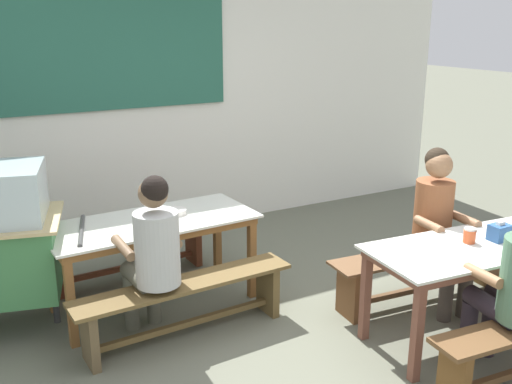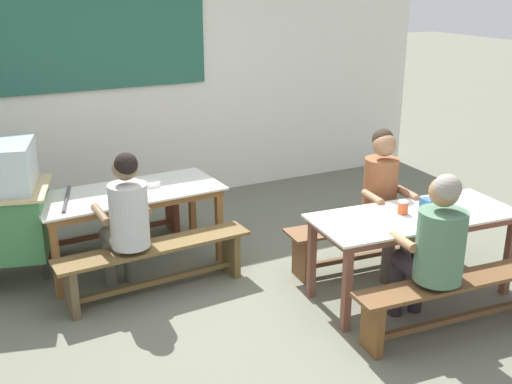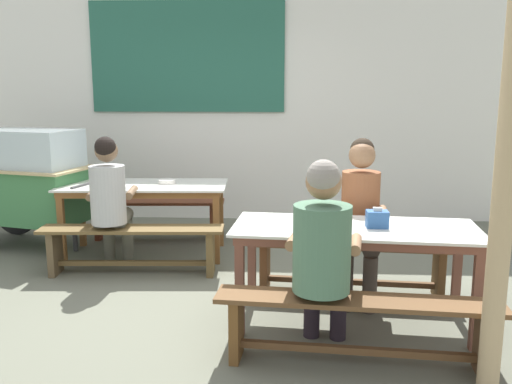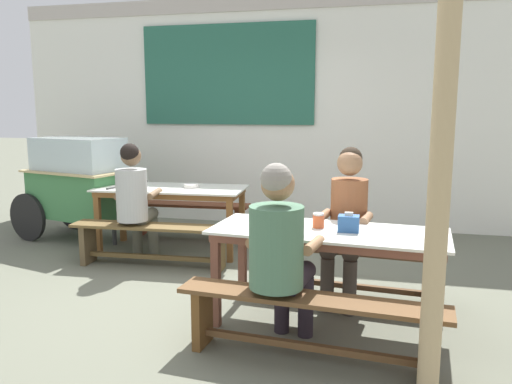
{
  "view_description": "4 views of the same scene",
  "coord_description": "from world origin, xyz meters",
  "px_view_note": "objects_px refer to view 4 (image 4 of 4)",
  "views": [
    {
      "loc": [
        -2.15,
        -3.06,
        2.27
      ],
      "look_at": [
        -0.14,
        0.6,
        1.02
      ],
      "focal_mm": 40.86,
      "sensor_mm": 36.0,
      "label": 1
    },
    {
      "loc": [
        -2.11,
        -3.98,
        2.55
      ],
      "look_at": [
        0.1,
        0.37,
        0.83
      ],
      "focal_mm": 42.93,
      "sensor_mm": 36.0,
      "label": 2
    },
    {
      "loc": [
        0.63,
        -4.19,
        1.69
      ],
      "look_at": [
        0.39,
        0.37,
        0.81
      ],
      "focal_mm": 38.37,
      "sensor_mm": 36.0,
      "label": 3
    },
    {
      "loc": [
        1.46,
        -4.09,
        1.61
      ],
      "look_at": [
        0.3,
        0.75,
        0.79
      ],
      "focal_mm": 35.64,
      "sensor_mm": 36.0,
      "label": 4
    }
  ],
  "objects_px": {
    "bench_near_front": "(309,317)",
    "food_cart": "(78,181)",
    "person_left_back_turned": "(134,197)",
    "tissue_box": "(349,223)",
    "bench_far_front": "(152,238)",
    "bench_near_back": "(340,264)",
    "person_right_near_table": "(347,216)",
    "wooden_support_post": "(438,212)",
    "person_near_front": "(280,247)",
    "dining_table_near": "(328,240)",
    "condiment_jar": "(318,220)",
    "dining_table_far": "(171,194)",
    "bench_far_back": "(189,214)",
    "soup_bowl": "(192,186)"
  },
  "relations": [
    {
      "from": "bench_near_back",
      "to": "wooden_support_post",
      "type": "bearing_deg",
      "value": -67.74
    },
    {
      "from": "food_cart",
      "to": "tissue_box",
      "type": "bearing_deg",
      "value": -28.67
    },
    {
      "from": "bench_near_back",
      "to": "tissue_box",
      "type": "xyz_separation_m",
      "value": [
        0.1,
        -0.62,
        0.5
      ]
    },
    {
      "from": "person_left_back_turned",
      "to": "tissue_box",
      "type": "relative_size",
      "value": 8.54
    },
    {
      "from": "person_near_front",
      "to": "bench_near_front",
      "type": "bearing_deg",
      "value": -21.83
    },
    {
      "from": "soup_bowl",
      "to": "wooden_support_post",
      "type": "xyz_separation_m",
      "value": [
        2.34,
        -2.52,
        0.32
      ]
    },
    {
      "from": "person_near_front",
      "to": "dining_table_far",
      "type": "bearing_deg",
      "value": 127.76
    },
    {
      "from": "dining_table_near",
      "to": "bench_near_back",
      "type": "xyz_separation_m",
      "value": [
        0.05,
        0.6,
        -0.37
      ]
    },
    {
      "from": "person_right_near_table",
      "to": "person_near_front",
      "type": "xyz_separation_m",
      "value": [
        -0.37,
        -1.05,
        -0.0
      ]
    },
    {
      "from": "bench_near_back",
      "to": "person_left_back_turned",
      "type": "distance_m",
      "value": 2.23
    },
    {
      "from": "bench_far_front",
      "to": "condiment_jar",
      "type": "xyz_separation_m",
      "value": [
        1.8,
        -0.95,
        0.48
      ]
    },
    {
      "from": "person_right_near_table",
      "to": "wooden_support_post",
      "type": "height_order",
      "value": "wooden_support_post"
    },
    {
      "from": "person_right_near_table",
      "to": "bench_far_front",
      "type": "bearing_deg",
      "value": 166.51
    },
    {
      "from": "bench_far_front",
      "to": "bench_near_back",
      "type": "bearing_deg",
      "value": -11.72
    },
    {
      "from": "dining_table_near",
      "to": "condiment_jar",
      "type": "distance_m",
      "value": 0.16
    },
    {
      "from": "soup_bowl",
      "to": "bench_near_front",
      "type": "bearing_deg",
      "value": -54.16
    },
    {
      "from": "bench_far_back",
      "to": "person_left_back_turned",
      "type": "height_order",
      "value": "person_left_back_turned"
    },
    {
      "from": "bench_near_front",
      "to": "bench_far_front",
      "type": "bearing_deg",
      "value": 138.65
    },
    {
      "from": "bench_near_front",
      "to": "person_near_front",
      "type": "relative_size",
      "value": 1.36
    },
    {
      "from": "bench_near_front",
      "to": "food_cart",
      "type": "height_order",
      "value": "food_cart"
    },
    {
      "from": "bench_near_back",
      "to": "condiment_jar",
      "type": "relative_size",
      "value": 15.22
    },
    {
      "from": "person_near_front",
      "to": "bench_far_front",
      "type": "bearing_deg",
      "value": 136.71
    },
    {
      "from": "bench_far_front",
      "to": "bench_near_front",
      "type": "bearing_deg",
      "value": -41.35
    },
    {
      "from": "bench_far_front",
      "to": "tissue_box",
      "type": "bearing_deg",
      "value": -26.7
    },
    {
      "from": "dining_table_far",
      "to": "soup_bowl",
      "type": "distance_m",
      "value": 0.25
    },
    {
      "from": "food_cart",
      "to": "person_near_front",
      "type": "bearing_deg",
      "value": -38.43
    },
    {
      "from": "bench_far_front",
      "to": "condiment_jar",
      "type": "bearing_deg",
      "value": -27.77
    },
    {
      "from": "dining_table_far",
      "to": "wooden_support_post",
      "type": "distance_m",
      "value": 3.59
    },
    {
      "from": "bench_far_back",
      "to": "soup_bowl",
      "type": "distance_m",
      "value": 0.76
    },
    {
      "from": "dining_table_near",
      "to": "person_near_front",
      "type": "relative_size",
      "value": 1.37
    },
    {
      "from": "food_cart",
      "to": "tissue_box",
      "type": "relative_size",
      "value": 11.74
    },
    {
      "from": "bench_far_back",
      "to": "bench_near_front",
      "type": "relative_size",
      "value": 0.89
    },
    {
      "from": "bench_far_front",
      "to": "person_near_front",
      "type": "distance_m",
      "value": 2.26
    },
    {
      "from": "person_right_near_table",
      "to": "person_left_back_turned",
      "type": "bearing_deg",
      "value": 166.35
    },
    {
      "from": "tissue_box",
      "to": "condiment_jar",
      "type": "xyz_separation_m",
      "value": [
        -0.23,
        0.07,
        -0.01
      ]
    },
    {
      "from": "bench_far_back",
      "to": "person_right_near_table",
      "type": "xyz_separation_m",
      "value": [
        2.05,
        -1.69,
        0.43
      ]
    },
    {
      "from": "person_right_near_table",
      "to": "wooden_support_post",
      "type": "relative_size",
      "value": 0.61
    },
    {
      "from": "person_right_near_table",
      "to": "soup_bowl",
      "type": "distance_m",
      "value": 2.12
    },
    {
      "from": "food_cart",
      "to": "person_right_near_table",
      "type": "height_order",
      "value": "person_right_near_table"
    },
    {
      "from": "bench_near_front",
      "to": "person_near_front",
      "type": "xyz_separation_m",
      "value": [
        -0.21,
        0.08,
        0.42
      ]
    },
    {
      "from": "dining_table_far",
      "to": "person_left_back_turned",
      "type": "xyz_separation_m",
      "value": [
        -0.17,
        -0.55,
        0.06
      ]
    },
    {
      "from": "bench_far_back",
      "to": "person_near_front",
      "type": "relative_size",
      "value": 1.21
    },
    {
      "from": "person_left_back_turned",
      "to": "soup_bowl",
      "type": "relative_size",
      "value": 7.31
    },
    {
      "from": "person_left_back_turned",
      "to": "bench_near_front",
      "type": "bearing_deg",
      "value": -39.3
    },
    {
      "from": "person_right_near_table",
      "to": "wooden_support_post",
      "type": "bearing_deg",
      "value": -68.56
    },
    {
      "from": "condiment_jar",
      "to": "food_cart",
      "type": "bearing_deg",
      "value": 150.59
    },
    {
      "from": "person_near_front",
      "to": "wooden_support_post",
      "type": "relative_size",
      "value": 0.6
    },
    {
      "from": "bench_near_back",
      "to": "bench_near_front",
      "type": "height_order",
      "value": "same"
    },
    {
      "from": "tissue_box",
      "to": "condiment_jar",
      "type": "bearing_deg",
      "value": 162.55
    },
    {
      "from": "bench_near_back",
      "to": "wooden_support_post",
      "type": "height_order",
      "value": "wooden_support_post"
    }
  ]
}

